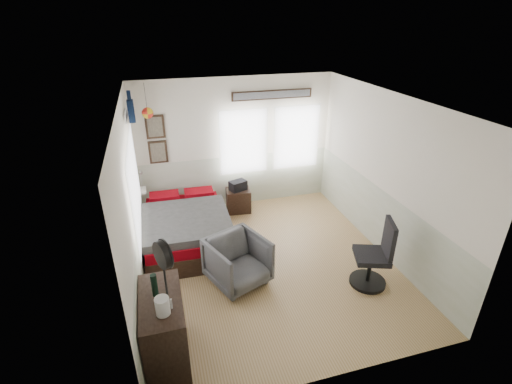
% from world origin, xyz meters
% --- Properties ---
extents(ground_plane, '(4.00, 4.50, 0.01)m').
position_xyz_m(ground_plane, '(0.00, 0.00, -0.01)').
color(ground_plane, '#A17744').
extents(room_shell, '(4.02, 4.52, 2.71)m').
position_xyz_m(room_shell, '(-0.08, 0.19, 1.61)').
color(room_shell, silver).
rests_on(room_shell, ground_plane).
extents(wall_decor, '(3.55, 1.32, 1.44)m').
position_xyz_m(wall_decor, '(-1.10, 1.96, 2.10)').
color(wall_decor, '#3B271A').
rests_on(wall_decor, room_shell).
extents(bed, '(1.51, 2.05, 0.64)m').
position_xyz_m(bed, '(-1.23, 0.97, 0.31)').
color(bed, black).
rests_on(bed, ground_plane).
extents(dresser, '(0.48, 1.00, 0.90)m').
position_xyz_m(dresser, '(-1.74, -1.44, 0.45)').
color(dresser, black).
rests_on(dresser, ground_plane).
extents(armchair, '(1.06, 1.07, 0.76)m').
position_xyz_m(armchair, '(-0.59, -0.31, 0.38)').
color(armchair, '#59595A').
rests_on(armchair, ground_plane).
extents(nightstand, '(0.52, 0.43, 0.49)m').
position_xyz_m(nightstand, '(-0.06, 1.91, 0.24)').
color(nightstand, black).
rests_on(nightstand, ground_plane).
extents(task_chair, '(0.62, 0.62, 1.10)m').
position_xyz_m(task_chair, '(1.38, -0.92, 0.45)').
color(task_chair, black).
rests_on(task_chair, ground_plane).
extents(kettle, '(0.18, 0.15, 0.21)m').
position_xyz_m(kettle, '(-1.71, -1.68, 1.00)').
color(kettle, silver).
rests_on(kettle, dresser).
extents(bottle, '(0.07, 0.07, 0.28)m').
position_xyz_m(bottle, '(-1.78, -1.36, 1.04)').
color(bottle, black).
rests_on(bottle, dresser).
extents(stand_fan, '(0.21, 0.31, 0.80)m').
position_xyz_m(stand_fan, '(-1.64, -1.52, 1.52)').
color(stand_fan, black).
rests_on(stand_fan, dresser).
extents(black_bag, '(0.39, 0.32, 0.20)m').
position_xyz_m(black_bag, '(-0.06, 1.91, 0.58)').
color(black_bag, black).
rests_on(black_bag, nightstand).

